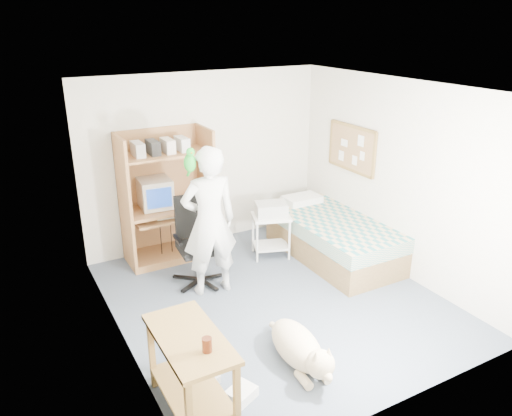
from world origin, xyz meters
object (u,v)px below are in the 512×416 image
(person, at_px, (209,222))
(dog, at_px, (300,348))
(side_desk, at_px, (191,362))
(office_chair, at_px, (198,252))
(printer_cart, at_px, (271,229))
(bed, at_px, (332,237))
(computer_hutch, at_px, (167,202))

(person, relative_size, dog, 1.56)
(side_desk, height_order, office_chair, office_chair)
(printer_cart, bearing_deg, office_chair, -152.70)
(side_desk, xyz_separation_m, office_chair, (0.93, 2.09, -0.10))
(side_desk, xyz_separation_m, person, (0.97, 1.78, 0.43))
(bed, relative_size, side_desk, 2.02)
(computer_hutch, bearing_deg, person, -84.04)
(bed, height_order, dog, bed)
(side_desk, bearing_deg, dog, 3.10)
(computer_hutch, bearing_deg, dog, -84.28)
(printer_cart, bearing_deg, side_desk, -113.82)
(bed, bearing_deg, dog, -134.30)
(bed, xyz_separation_m, office_chair, (-1.92, 0.27, 0.11))
(bed, distance_m, person, 1.98)
(person, bearing_deg, bed, -173.29)
(computer_hutch, relative_size, printer_cart, 2.90)
(office_chair, bearing_deg, printer_cart, 13.61)
(side_desk, relative_size, dog, 0.85)
(dog, distance_m, printer_cart, 2.41)
(computer_hutch, height_order, side_desk, computer_hutch)
(computer_hutch, xyz_separation_m, person, (0.12, -1.16, 0.10))
(computer_hutch, xyz_separation_m, dog, (0.29, -2.88, -0.63))
(side_desk, bearing_deg, office_chair, 66.05)
(bed, distance_m, office_chair, 1.95)
(bed, bearing_deg, side_desk, -147.50)
(computer_hutch, height_order, office_chair, computer_hutch)
(office_chair, height_order, dog, office_chair)
(side_desk, distance_m, person, 2.07)
(person, bearing_deg, printer_cart, -151.64)
(printer_cart, bearing_deg, bed, -11.25)
(printer_cart, bearing_deg, computer_hutch, 170.64)
(dog, bearing_deg, office_chair, 100.39)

